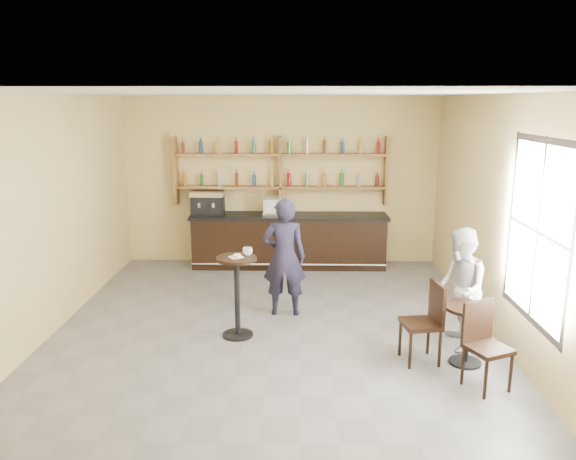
{
  "coord_description": "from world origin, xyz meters",
  "views": [
    {
      "loc": [
        0.38,
        -7.26,
        3.11
      ],
      "look_at": [
        0.2,
        0.8,
        1.25
      ],
      "focal_mm": 35.0,
      "sensor_mm": 36.0,
      "label": 1
    }
  ],
  "objects_px": {
    "espresso_machine": "(208,203)",
    "patron_second": "(460,289)",
    "pastry_case": "(277,206)",
    "chair_west": "(421,323)",
    "cafe_table": "(467,335)",
    "bar_counter": "(289,240)",
    "pedestal_table": "(237,297)",
    "man_main": "(284,257)",
    "chair_south": "(488,348)"
  },
  "relations": [
    {
      "from": "pastry_case",
      "to": "patron_second",
      "type": "height_order",
      "value": "patron_second"
    },
    {
      "from": "bar_counter",
      "to": "pedestal_table",
      "type": "height_order",
      "value": "pedestal_table"
    },
    {
      "from": "chair_south",
      "to": "patron_second",
      "type": "xyz_separation_m",
      "value": [
        -0.04,
        1.07,
        0.31
      ]
    },
    {
      "from": "espresso_machine",
      "to": "pastry_case",
      "type": "distance_m",
      "value": 1.32
    },
    {
      "from": "chair_west",
      "to": "pastry_case",
      "type": "bearing_deg",
      "value": -163.95
    },
    {
      "from": "bar_counter",
      "to": "chair_west",
      "type": "bearing_deg",
      "value": -67.53
    },
    {
      "from": "chair_west",
      "to": "man_main",
      "type": "bearing_deg",
      "value": -141.34
    },
    {
      "from": "espresso_machine",
      "to": "pedestal_table",
      "type": "distance_m",
      "value": 3.52
    },
    {
      "from": "cafe_table",
      "to": "bar_counter",
      "type": "bearing_deg",
      "value": 118.5
    },
    {
      "from": "espresso_machine",
      "to": "patron_second",
      "type": "height_order",
      "value": "patron_second"
    },
    {
      "from": "pastry_case",
      "to": "chair_south",
      "type": "xyz_separation_m",
      "value": [
        2.49,
        -4.69,
        -0.68
      ]
    },
    {
      "from": "chair_west",
      "to": "patron_second",
      "type": "xyz_separation_m",
      "value": [
        0.56,
        0.42,
        0.29
      ]
    },
    {
      "from": "espresso_machine",
      "to": "pastry_case",
      "type": "bearing_deg",
      "value": -4.53
    },
    {
      "from": "cafe_table",
      "to": "patron_second",
      "type": "height_order",
      "value": "patron_second"
    },
    {
      "from": "bar_counter",
      "to": "man_main",
      "type": "bearing_deg",
      "value": -90.48
    },
    {
      "from": "espresso_machine",
      "to": "cafe_table",
      "type": "bearing_deg",
      "value": -51.95
    },
    {
      "from": "pastry_case",
      "to": "cafe_table",
      "type": "xyz_separation_m",
      "value": [
        2.44,
        -4.09,
        -0.8
      ]
    },
    {
      "from": "man_main",
      "to": "chair_west",
      "type": "distance_m",
      "value": 2.32
    },
    {
      "from": "man_main",
      "to": "chair_south",
      "type": "height_order",
      "value": "man_main"
    },
    {
      "from": "bar_counter",
      "to": "pastry_case",
      "type": "relative_size",
      "value": 7.14
    },
    {
      "from": "espresso_machine",
      "to": "patron_second",
      "type": "bearing_deg",
      "value": -48.34
    },
    {
      "from": "man_main",
      "to": "chair_south",
      "type": "distance_m",
      "value": 3.19
    },
    {
      "from": "man_main",
      "to": "bar_counter",
      "type": "bearing_deg",
      "value": -90.84
    },
    {
      "from": "pastry_case",
      "to": "cafe_table",
      "type": "bearing_deg",
      "value": -66.48
    },
    {
      "from": "chair_south",
      "to": "bar_counter",
      "type": "bearing_deg",
      "value": 90.32
    },
    {
      "from": "pastry_case",
      "to": "patron_second",
      "type": "bearing_deg",
      "value": -63.16
    },
    {
      "from": "man_main",
      "to": "patron_second",
      "type": "xyz_separation_m",
      "value": [
        2.26,
        -1.12,
        -0.09
      ]
    },
    {
      "from": "bar_counter",
      "to": "man_main",
      "type": "relative_size",
      "value": 2.13
    },
    {
      "from": "man_main",
      "to": "patron_second",
      "type": "distance_m",
      "value": 2.52
    },
    {
      "from": "cafe_table",
      "to": "patron_second",
      "type": "relative_size",
      "value": 0.47
    },
    {
      "from": "bar_counter",
      "to": "espresso_machine",
      "type": "xyz_separation_m",
      "value": [
        -1.54,
        0.0,
        0.72
      ]
    },
    {
      "from": "pastry_case",
      "to": "chair_west",
      "type": "height_order",
      "value": "pastry_case"
    },
    {
      "from": "pedestal_table",
      "to": "chair_south",
      "type": "relative_size",
      "value": 1.15
    },
    {
      "from": "espresso_machine",
      "to": "chair_south",
      "type": "relative_size",
      "value": 0.64
    },
    {
      "from": "pastry_case",
      "to": "chair_west",
      "type": "xyz_separation_m",
      "value": [
        1.89,
        -4.04,
        -0.67
      ]
    },
    {
      "from": "chair_west",
      "to": "chair_south",
      "type": "xyz_separation_m",
      "value": [
        0.6,
        -0.65,
        -0.02
      ]
    },
    {
      "from": "pastry_case",
      "to": "man_main",
      "type": "bearing_deg",
      "value": -92.74
    },
    {
      "from": "chair_west",
      "to": "patron_second",
      "type": "distance_m",
      "value": 0.76
    },
    {
      "from": "chair_south",
      "to": "man_main",
      "type": "bearing_deg",
      "value": 110.81
    },
    {
      "from": "pastry_case",
      "to": "cafe_table",
      "type": "relative_size",
      "value": 0.71
    },
    {
      "from": "pedestal_table",
      "to": "cafe_table",
      "type": "height_order",
      "value": "pedestal_table"
    },
    {
      "from": "espresso_machine",
      "to": "pedestal_table",
      "type": "xyz_separation_m",
      "value": [
        0.91,
        -3.33,
        -0.68
      ]
    },
    {
      "from": "bar_counter",
      "to": "cafe_table",
      "type": "xyz_separation_m",
      "value": [
        2.22,
        -4.09,
        -0.14
      ]
    },
    {
      "from": "cafe_table",
      "to": "chair_west",
      "type": "relative_size",
      "value": 0.74
    },
    {
      "from": "chair_south",
      "to": "pedestal_table",
      "type": "bearing_deg",
      "value": 129.36
    },
    {
      "from": "chair_west",
      "to": "bar_counter",
      "type": "bearing_deg",
      "value": -166.58
    },
    {
      "from": "cafe_table",
      "to": "patron_second",
      "type": "distance_m",
      "value": 0.63
    },
    {
      "from": "cafe_table",
      "to": "espresso_machine",
      "type": "bearing_deg",
      "value": 132.58
    },
    {
      "from": "bar_counter",
      "to": "cafe_table",
      "type": "bearing_deg",
      "value": -61.5
    },
    {
      "from": "pastry_case",
      "to": "chair_south",
      "type": "relative_size",
      "value": 0.54
    }
  ]
}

